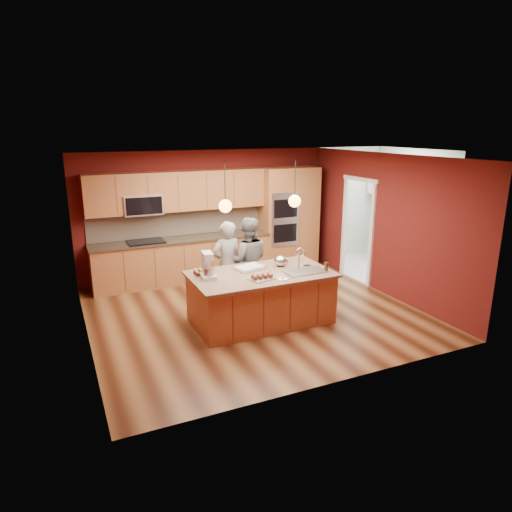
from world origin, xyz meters
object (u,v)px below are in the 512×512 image
island (262,297)px  mixing_bowl (281,261)px  stand_mixer (208,267)px  person_right (248,261)px  person_left (227,264)px

island → mixing_bowl: (0.46, 0.22, 0.51)m
island → stand_mixer: (-0.89, 0.10, 0.60)m
island → mixing_bowl: bearing=25.8°
person_right → mixing_bowl: (0.31, -0.68, 0.14)m
person_right → stand_mixer: person_right is taller
person_right → stand_mixer: size_ratio=3.79×
island → person_left: (-0.27, 0.91, 0.35)m
stand_mixer → mixing_bowl: 1.36m
island → stand_mixer: size_ratio=5.47×
person_left → mixing_bowl: (0.73, -0.68, 0.16)m
person_left → mixing_bowl: person_left is taller
person_left → person_right: size_ratio=0.98×
island → mixing_bowl: 0.72m
person_left → person_right: person_right is taller
mixing_bowl → stand_mixer: bearing=-175.0°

